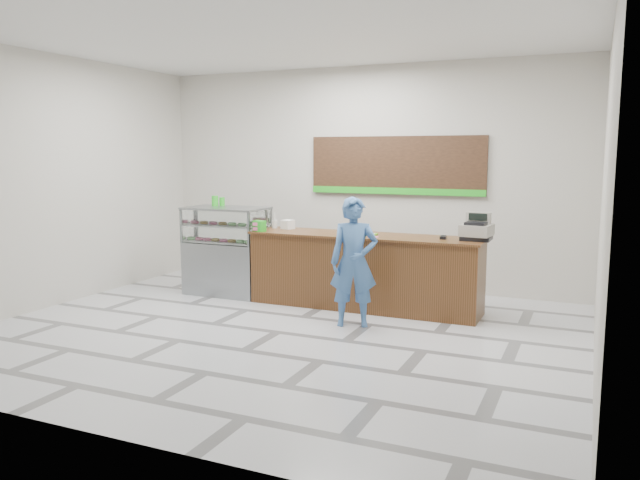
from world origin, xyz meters
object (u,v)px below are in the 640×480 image
at_px(sales_counter, 364,271).
at_px(serving_tray, 364,234).
at_px(cash_register, 477,230).
at_px(display_case, 227,250).
at_px(customer, 354,262).

bearing_deg(sales_counter, serving_tray, -81.32).
distance_m(sales_counter, cash_register, 1.63).
xyz_separation_m(display_case, customer, (2.40, -0.88, 0.13)).
xyz_separation_m(serving_tray, customer, (0.17, -0.85, -0.24)).
height_order(cash_register, serving_tray, cash_register).
distance_m(display_case, customer, 2.56).
bearing_deg(customer, sales_counter, 80.86).
xyz_separation_m(display_case, cash_register, (3.72, 0.08, 0.48)).
xyz_separation_m(sales_counter, display_case, (-2.22, -0.00, 0.16)).
relative_size(sales_counter, cash_register, 7.72).
bearing_deg(sales_counter, cash_register, 3.20).
bearing_deg(serving_tray, cash_register, 0.16).
bearing_deg(cash_register, customer, -137.99).
bearing_deg(display_case, sales_counter, 0.01).
bearing_deg(serving_tray, sales_counter, 94.26).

